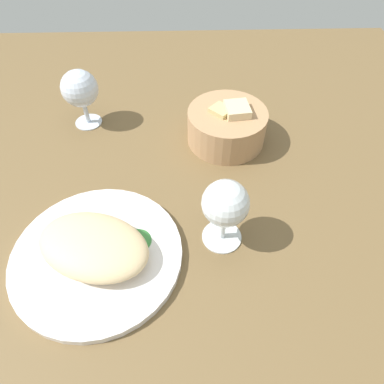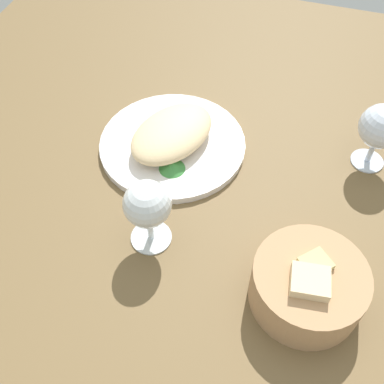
{
  "view_description": "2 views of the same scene",
  "coord_description": "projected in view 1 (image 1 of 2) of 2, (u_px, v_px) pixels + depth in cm",
  "views": [
    {
      "loc": [
        4.92,
        -42.73,
        50.21
      ],
      "look_at": [
        6.13,
        -3.79,
        5.51
      ],
      "focal_mm": 32.59,
      "sensor_mm": 36.0,
      "label": 1
    },
    {
      "loc": [
        49.28,
        9.59,
        65.38
      ],
      "look_at": [
        3.42,
        -4.83,
        4.72
      ],
      "focal_mm": 43.99,
      "sensor_mm": 36.0,
      "label": 2
    }
  ],
  "objects": [
    {
      "name": "bread_basket",
      "position": [
        227.0,
        126.0,
        0.74
      ],
      "size": [
        16.62,
        16.62,
        8.95
      ],
      "color": "tan",
      "rests_on": "ground_plane"
    },
    {
      "name": "ground_plane",
      "position": [
        159.0,
        200.0,
        0.67
      ],
      "size": [
        140.0,
        140.0,
        2.0
      ],
      "primitive_type": "cube",
      "color": "brown"
    },
    {
      "name": "plate",
      "position": [
        97.0,
        256.0,
        0.57
      ],
      "size": [
        27.69,
        27.69,
        1.4
      ],
      "primitive_type": "cylinder",
      "color": "white",
      "rests_on": "ground_plane"
    },
    {
      "name": "lettuce_garnish",
      "position": [
        137.0,
        238.0,
        0.57
      ],
      "size": [
        4.83,
        4.83,
        1.53
      ],
      "primitive_type": "cone",
      "color": "#3A853B",
      "rests_on": "plate"
    },
    {
      "name": "wine_glass_near",
      "position": [
        225.0,
        206.0,
        0.53
      ],
      "size": [
        7.48,
        7.48,
        12.98
      ],
      "color": "silver",
      "rests_on": "ground_plane"
    },
    {
      "name": "wine_glass_far",
      "position": [
        80.0,
        90.0,
        0.74
      ],
      "size": [
        7.91,
        7.91,
        12.96
      ],
      "color": "silver",
      "rests_on": "ground_plane"
    },
    {
      "name": "omelette",
      "position": [
        93.0,
        246.0,
        0.54
      ],
      "size": [
        21.49,
        18.04,
        4.47
      ],
      "primitive_type": "ellipsoid",
      "rotation": [
        0.0,
        0.0,
        -0.38
      ],
      "color": "beige",
      "rests_on": "plate"
    }
  ]
}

